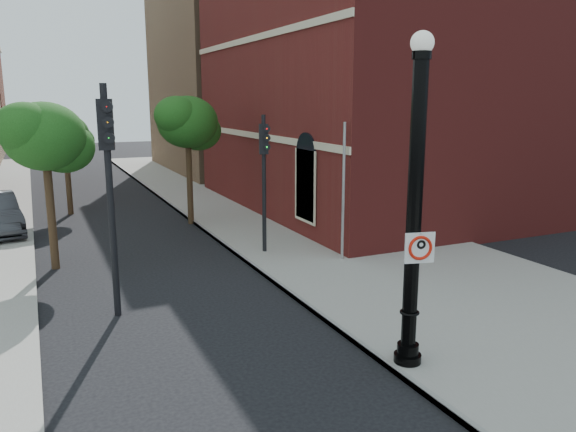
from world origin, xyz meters
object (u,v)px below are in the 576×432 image
traffic_signal_left (108,163)px  traffic_signal_right (264,162)px  lamppost (414,222)px  no_parking_sign (420,248)px

traffic_signal_left → traffic_signal_right: traffic_signal_left is taller
traffic_signal_left → lamppost: bearing=-36.6°
lamppost → no_parking_sign: (0.04, -0.16, -0.44)m
no_parking_sign → lamppost: bearing=118.5°
no_parking_sign → traffic_signal_right: (0.49, 8.65, 0.65)m
lamppost → no_parking_sign: 0.47m
traffic_signal_left → traffic_signal_right: bearing=44.3°
traffic_signal_right → no_parking_sign: bearing=-75.7°
traffic_signal_left → traffic_signal_right: (5.19, 3.45, -0.56)m
lamppost → traffic_signal_right: bearing=86.4°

